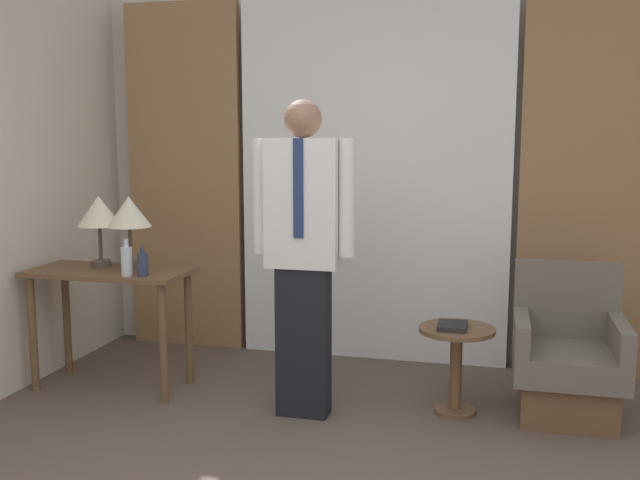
{
  "coord_description": "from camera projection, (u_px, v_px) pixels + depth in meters",
  "views": [
    {
      "loc": [
        0.86,
        -2.06,
        1.6
      ],
      "look_at": [
        -0.06,
        1.61,
        1.05
      ],
      "focal_mm": 40.0,
      "sensor_mm": 36.0,
      "label": 1
    }
  ],
  "objects": [
    {
      "name": "desk",
      "position": [
        110.0,
        292.0,
        4.52
      ],
      "size": [
        1.02,
        0.49,
        0.77
      ],
      "color": "brown",
      "rests_on": "ground_plane"
    },
    {
      "name": "side_table",
      "position": [
        456.0,
        355.0,
        4.12
      ],
      "size": [
        0.44,
        0.44,
        0.51
      ],
      "color": "brown",
      "rests_on": "ground_plane"
    },
    {
      "name": "bottle_by_lamp",
      "position": [
        127.0,
        261.0,
        4.29
      ],
      "size": [
        0.07,
        0.07,
        0.22
      ],
      "color": "silver",
      "rests_on": "desk"
    },
    {
      "name": "curtain_drape_left",
      "position": [
        185.0,
        178.0,
        5.38
      ],
      "size": [
        0.89,
        0.06,
        2.58
      ],
      "color": "#997047",
      "rests_on": "ground_plane"
    },
    {
      "name": "table_lamp_left",
      "position": [
        99.0,
        213.0,
        4.56
      ],
      "size": [
        0.28,
        0.28,
        0.46
      ],
      "color": "#4C4238",
      "rests_on": "desk"
    },
    {
      "name": "curtain_sheer_center",
      "position": [
        373.0,
        181.0,
        5.04
      ],
      "size": [
        1.92,
        0.06,
        2.58
      ],
      "color": "white",
      "rests_on": "ground_plane"
    },
    {
      "name": "book",
      "position": [
        452.0,
        326.0,
        4.08
      ],
      "size": [
        0.16,
        0.2,
        0.03
      ],
      "color": "black",
      "rests_on": "side_table"
    },
    {
      "name": "person",
      "position": [
        303.0,
        245.0,
        4.01
      ],
      "size": [
        0.59,
        0.21,
        1.8
      ],
      "color": "black",
      "rests_on": "ground_plane"
    },
    {
      "name": "armchair",
      "position": [
        567.0,
        362.0,
        4.1
      ],
      "size": [
        0.61,
        0.62,
        0.86
      ],
      "color": "brown",
      "rests_on": "ground_plane"
    },
    {
      "name": "wall_back",
      "position": [
        376.0,
        172.0,
        5.15
      ],
      "size": [
        10.0,
        0.06,
        2.7
      ],
      "color": "beige",
      "rests_on": "ground_plane"
    },
    {
      "name": "curtain_drape_right",
      "position": [
        589.0,
        184.0,
        4.69
      ],
      "size": [
        0.89,
        0.06,
        2.58
      ],
      "color": "#997047",
      "rests_on": "ground_plane"
    },
    {
      "name": "bottle_near_edge",
      "position": [
        143.0,
        264.0,
        4.28
      ],
      "size": [
        0.07,
        0.07,
        0.18
      ],
      "color": "#2D3851",
      "rests_on": "desk"
    },
    {
      "name": "table_lamp_right",
      "position": [
        129.0,
        214.0,
        4.51
      ],
      "size": [
        0.28,
        0.28,
        0.46
      ],
      "color": "#4C4238",
      "rests_on": "desk"
    }
  ]
}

